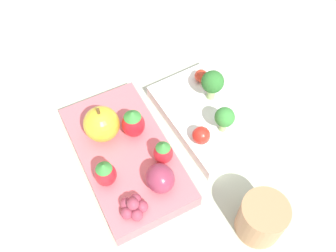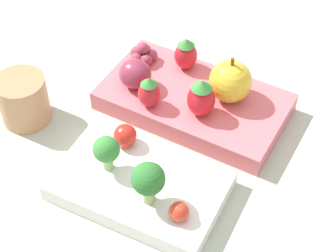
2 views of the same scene
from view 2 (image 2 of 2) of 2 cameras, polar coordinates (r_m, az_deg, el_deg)
ground_plane at (r=0.67m, az=-0.52°, el=-2.07°), size 4.00×4.00×0.00m
bento_box_savoury at (r=0.62m, az=-2.84°, el=-6.00°), size 0.19×0.13×0.02m
bento_box_fruit at (r=0.70m, az=2.49°, el=2.55°), size 0.23×0.13×0.03m
broccoli_floret_0 at (r=0.60m, az=-6.27°, el=-2.48°), size 0.03×0.03×0.05m
broccoli_floret_1 at (r=0.56m, az=-2.02°, el=-5.51°), size 0.04×0.04×0.05m
cherry_tomato_0 at (r=0.63m, az=-4.39°, el=-0.97°), size 0.03×0.03×0.03m
cherry_tomato_1 at (r=0.57m, az=1.14°, el=-8.66°), size 0.02×0.02×0.02m
apple at (r=0.67m, az=6.35°, el=4.54°), size 0.05×0.05×0.06m
strawberry_0 at (r=0.72m, az=1.82°, el=7.34°), size 0.03×0.03×0.04m
strawberry_1 at (r=0.65m, az=3.40°, el=2.88°), size 0.03×0.03×0.05m
strawberry_2 at (r=0.66m, az=-1.92°, el=3.46°), size 0.03×0.03×0.04m
plum at (r=0.69m, az=-3.37°, el=5.30°), size 0.04×0.04×0.04m
grape_cluster at (r=0.73m, az=-2.54°, el=7.30°), size 0.04×0.04×0.03m
drinking_cup at (r=0.70m, az=-14.48°, el=2.62°), size 0.06×0.06×0.06m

